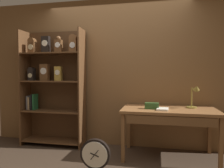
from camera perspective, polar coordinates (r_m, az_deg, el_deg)
back_wood_panel at (r=3.83m, az=1.39°, el=3.04°), size 4.80×0.05×2.60m
bookshelf at (r=4.01m, az=-15.57°, el=-0.19°), size 1.13×0.36×2.05m
workbench at (r=3.37m, az=14.89°, el=-7.74°), size 1.41×0.73×0.75m
desk_lamp at (r=3.52m, az=20.94°, el=-3.16°), size 0.19×0.19×0.37m
toolbox_small at (r=3.31m, az=10.53°, el=-5.71°), size 0.21×0.11×0.09m
open_repair_manual at (r=3.25m, az=13.26°, el=-6.49°), size 0.18×0.23×0.02m
round_clock_large at (r=2.96m, az=-4.46°, el=-18.28°), size 0.40×0.11×0.44m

